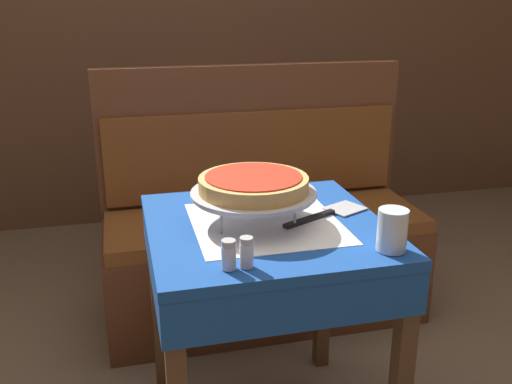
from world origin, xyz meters
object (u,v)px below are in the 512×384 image
Objects in this scene: booth_bench at (262,245)px; salt_shaker at (229,255)px; deep_dish_pizza at (254,183)px; dining_table_front at (266,256)px; pizza_pan_stand at (254,194)px; pizza_server at (327,214)px; dining_table_rear at (232,137)px; condiment_caddy at (221,110)px; pepper_shaker at (247,252)px; water_glass_near at (392,230)px.

booth_bench reaches higher than salt_shaker.
booth_bench reaches higher than deep_dish_pizza.
dining_table_front is 2.05× the size of pizza_pan_stand.
deep_dish_pizza reaches higher than salt_shaker.
pizza_pan_stand reaches higher than pizza_server.
salt_shaker reaches higher than dining_table_rear.
pepper_shaker is at bearing -98.60° from condiment_caddy.
dining_table_rear is 0.55× the size of booth_bench.
booth_bench is 0.90m from condiment_caddy.
salt_shaker is at bearing -108.86° from booth_bench.
pizza_pan_stand is 3.26× the size of water_glass_near.
deep_dish_pizza is 2.83× the size of water_glass_near.
pizza_pan_stand is 0.31m from salt_shaker.
booth_bench is 17.68× the size of pepper_shaker.
pizza_server is (-0.02, -1.53, 0.12)m from dining_table_rear.
water_glass_near is (0.27, -0.26, 0.16)m from dining_table_front.
water_glass_near is 1.79m from condiment_caddy.
dining_table_rear is 2.39× the size of deep_dish_pizza.
dining_table_front is at bearing -97.88° from dining_table_rear.
dining_table_rear is at bearing 82.12° from dining_table_front.
dining_table_rear is 1.86m from salt_shaker.
dining_table_front is at bearing 58.35° from salt_shaker.
condiment_caddy reaches higher than water_glass_near.
booth_bench reaches higher than condiment_caddy.
pizza_pan_stand is 0.30m from pepper_shaker.
dining_table_front is 0.23m from pizza_server.
salt_shaker is 1.82m from condiment_caddy.
pepper_shaker reaches higher than dining_table_rear.
pizza_server is 0.43m from pepper_shaker.
dining_table_rear is at bearing 80.79° from deep_dish_pizza.
dining_table_front is 0.41m from water_glass_near.
dining_table_rear is at bearing 89.29° from pizza_server.
dining_table_front is 0.23m from deep_dish_pizza.
pizza_pan_stand is at bearing 65.18° from salt_shaker.
pizza_server is 0.46m from salt_shaker.
booth_bench reaches higher than dining_table_front.
condiment_caddy reaches higher than pizza_server.
deep_dish_pizza is 4.07× the size of pepper_shaker.
deep_dish_pizza is (-0.03, 0.01, 0.23)m from dining_table_front.
booth_bench is (-0.03, -0.78, -0.31)m from dining_table_rear.
water_glass_near reaches higher than pizza_pan_stand.
booth_bench is at bearing 71.14° from salt_shaker.
dining_table_rear is 2.52× the size of pizza_server.
water_glass_near reaches higher than pizza_server.
dining_table_front is 0.20m from pizza_pan_stand.
dining_table_front is at bearing -103.80° from booth_bench.
salt_shaker reaches higher than dining_table_front.
condiment_caddy is (0.19, 1.52, -0.07)m from deep_dish_pizza.
dining_table_rear is 10.07× the size of salt_shaker.
booth_bench is 9.23× the size of condiment_caddy.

